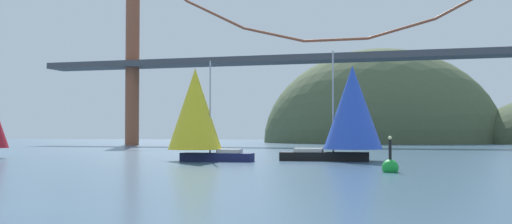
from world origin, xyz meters
The scene contains 5 objects.
headland_center centered at (5.00, 135.00, 0.00)m, with size 57.56×44.00×46.22m, color #4C5B3D.
suspension_bridge centered at (0.00, 95.00, 17.46)m, with size 118.73×6.00×37.82m.
sailboat_blue_spinnaker centered at (9.47, 39.18, 4.62)m, with size 9.55×5.73×10.13m.
sailboat_yellow_sail centered at (-4.02, 35.12, 4.55)m, with size 7.89×4.97×9.09m.
channel_buoy centered at (13.81, 24.48, 0.37)m, with size 1.10×1.10×2.64m.
Camera 1 is at (16.15, -16.40, 2.67)m, focal length 42.59 mm.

